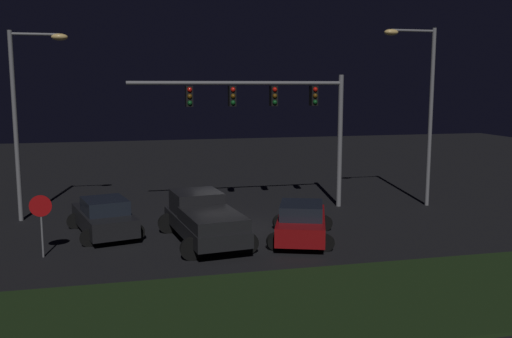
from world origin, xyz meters
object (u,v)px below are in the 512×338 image
car_sedan_far (104,217)px  traffic_signal_gantry (274,106)px  street_lamp_left (26,103)px  stop_sign (41,214)px  pickup_truck (204,216)px  car_sedan (301,222)px  street_lamp_right (422,96)px

car_sedan_far → traffic_signal_gantry: size_ratio=0.46×
street_lamp_left → stop_sign: size_ratio=3.73×
car_sedan_far → stop_sign: 3.47m
pickup_truck → car_sedan: bearing=-107.7°
pickup_truck → stop_sign: size_ratio=2.52×
pickup_truck → traffic_signal_gantry: bearing=-47.8°
car_sedan_far → street_lamp_right: (15.16, 2.05, 4.72)m
street_lamp_right → stop_sign: bearing=-164.6°
stop_sign → car_sedan: bearing=0.1°
street_lamp_left → stop_sign: street_lamp_left is taller
stop_sign → pickup_truck: bearing=6.9°
traffic_signal_gantry → stop_sign: traffic_signal_gantry is taller
pickup_truck → car_sedan: pickup_truck is taller
car_sedan_far → traffic_signal_gantry: bearing=-83.6°
traffic_signal_gantry → street_lamp_right: size_ratio=1.18×
street_lamp_right → stop_sign: street_lamp_right is taller
car_sedan → street_lamp_left: (-10.72, 6.03, 4.48)m
car_sedan_far → car_sedan: bearing=-123.2°
street_lamp_right → stop_sign: 18.26m
car_sedan_far → pickup_truck: bearing=-131.4°
pickup_truck → street_lamp_right: size_ratio=0.64×
car_sedan → stop_sign: (-9.54, -0.01, 0.82)m
street_lamp_right → pickup_truck: bearing=-160.5°
street_lamp_left → car_sedan: bearing=-29.4°
car_sedan → street_lamp_right: 10.17m
traffic_signal_gantry → car_sedan_far: bearing=-160.1°
street_lamp_left → traffic_signal_gantry: bearing=-2.6°
street_lamp_right → stop_sign: size_ratio=3.92×
car_sedan → traffic_signal_gantry: 7.02m
car_sedan → traffic_signal_gantry: size_ratio=0.46×
pickup_truck → car_sedan_far: size_ratio=1.19×
car_sedan_far → street_lamp_right: 16.01m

